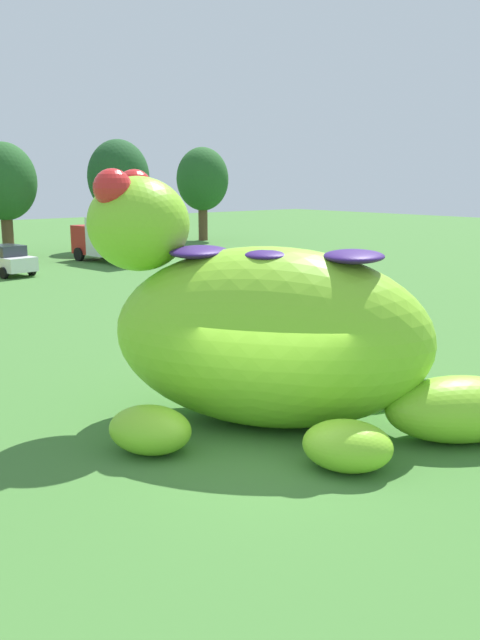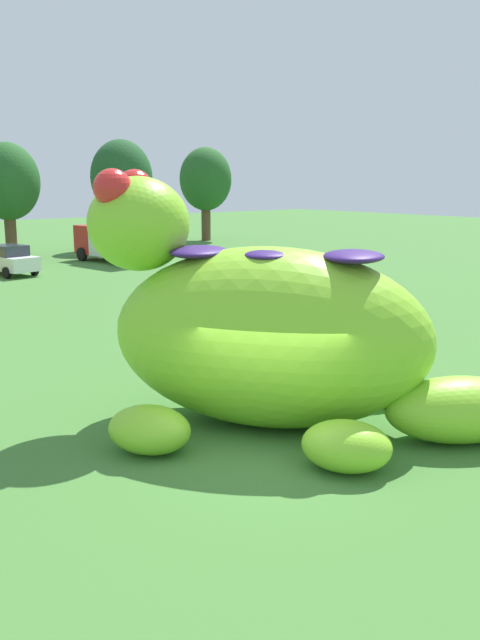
% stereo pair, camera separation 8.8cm
% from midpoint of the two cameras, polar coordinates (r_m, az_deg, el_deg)
% --- Properties ---
extents(ground_plane, '(160.00, 160.00, 0.00)m').
position_cam_midpoint_polar(ground_plane, '(13.23, 1.75, -11.80)').
color(ground_plane, '#427533').
extents(giant_inflatable_creature, '(9.56, 8.84, 5.60)m').
position_cam_midpoint_polar(giant_inflatable_creature, '(14.38, 2.45, -1.25)').
color(giant_inflatable_creature, '#8CD12D').
rests_on(giant_inflatable_creature, ground).
extents(car_white, '(2.39, 4.31, 1.72)m').
position_cam_midpoint_polar(car_white, '(40.02, -19.70, 4.92)').
color(car_white, white).
rests_on(car_white, ground).
extents(box_truck, '(3.04, 6.61, 2.95)m').
position_cam_midpoint_polar(box_truck, '(44.07, -11.02, 6.96)').
color(box_truck, '#B2231E').
rests_on(box_truck, ground).
extents(tree_centre, '(4.46, 4.46, 7.93)m').
position_cam_midpoint_polar(tree_centre, '(49.27, -19.85, 11.17)').
color(tree_centre, brown).
rests_on(tree_centre, ground).
extents(tree_centre_right, '(4.73, 4.73, 8.39)m').
position_cam_midpoint_polar(tree_centre_right, '(52.39, -10.54, 12.02)').
color(tree_centre_right, brown).
rests_on(tree_centre_right, ground).
extents(tree_mid_right, '(4.61, 4.61, 8.19)m').
position_cam_midpoint_polar(tree_mid_right, '(59.65, -3.31, 12.05)').
color(tree_mid_right, brown).
rests_on(tree_mid_right, ground).
extents(spectator_wandering, '(0.38, 0.26, 1.71)m').
position_cam_midpoint_polar(spectator_wandering, '(23.60, -3.25, 1.05)').
color(spectator_wandering, '#726656').
rests_on(spectator_wandering, ground).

